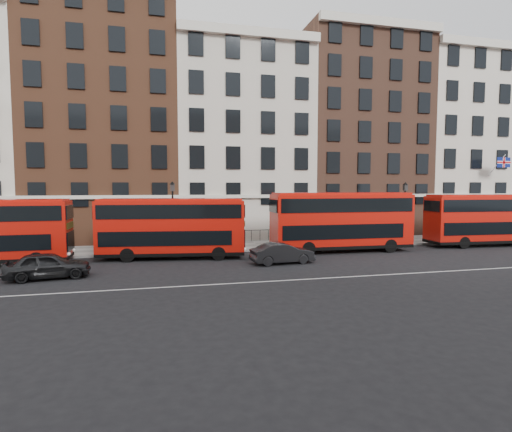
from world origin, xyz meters
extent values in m
plane|color=black|center=(0.00, 0.00, 0.00)|extent=(120.00, 120.00, 0.00)
cube|color=slate|center=(0.00, 10.50, 0.07)|extent=(80.00, 5.00, 0.15)
cube|color=gray|center=(0.00, 8.00, 0.08)|extent=(80.00, 0.30, 0.16)
cube|color=white|center=(0.00, -2.00, 0.01)|extent=(70.00, 0.12, 0.01)
cube|color=brown|center=(-12.80, 18.00, 11.00)|extent=(12.80, 10.00, 22.00)
cube|color=#B7B1A1|center=(0.00, 18.00, 9.50)|extent=(12.80, 10.00, 19.00)
cube|color=beige|center=(0.00, 12.75, 18.60)|extent=(12.80, 0.50, 0.80)
cube|color=brown|center=(12.80, 18.00, 10.50)|extent=(12.80, 10.00, 21.00)
cube|color=beige|center=(12.80, 12.75, 20.60)|extent=(12.80, 0.50, 0.80)
cube|color=beige|center=(25.60, 18.00, 10.00)|extent=(12.80, 10.00, 20.00)
cube|color=beige|center=(25.60, 12.75, 19.60)|extent=(12.80, 0.50, 0.80)
cube|color=black|center=(-13.83, 6.23, 1.49)|extent=(0.10, 2.11, 1.25)
cube|color=black|center=(-13.83, 6.23, 2.51)|extent=(0.10, 1.82, 0.40)
cylinder|color=black|center=(-15.63, 5.13, 0.48)|extent=(0.96, 0.28, 0.96)
cylinder|color=black|center=(-15.65, 7.28, 0.48)|extent=(0.96, 0.28, 0.96)
cube|color=#B91209|center=(-7.20, 6.17, 2.22)|extent=(10.24, 3.66, 3.77)
cube|color=black|center=(-7.20, 6.17, 0.45)|extent=(10.25, 3.69, 0.23)
cube|color=black|center=(-7.49, 6.21, 1.57)|extent=(9.12, 3.58, 1.00)
cube|color=black|center=(-7.20, 6.17, 3.39)|extent=(9.87, 3.68, 0.95)
cube|color=#B91209|center=(-7.20, 6.17, 4.15)|extent=(9.93, 3.43, 0.17)
cube|color=black|center=(-2.20, 5.52, 1.48)|extent=(0.35, 2.09, 1.24)
cube|color=black|center=(-2.20, 5.52, 2.50)|extent=(0.31, 1.81, 0.40)
cylinder|color=black|center=(-4.13, 4.69, 0.48)|extent=(0.98, 0.39, 0.95)
cylinder|color=black|center=(-3.85, 6.81, 0.48)|extent=(0.98, 0.39, 0.95)
cylinder|color=black|center=(-10.18, 5.48, 0.48)|extent=(0.98, 0.39, 0.95)
cylinder|color=black|center=(-9.90, 7.60, 0.48)|extent=(0.98, 0.39, 0.95)
cube|color=#B91209|center=(5.71, 6.17, 2.41)|extent=(10.96, 2.85, 4.10)
cube|color=black|center=(5.71, 6.17, 0.49)|extent=(10.96, 2.89, 0.25)
cube|color=black|center=(5.39, 6.18, 1.71)|extent=(9.72, 2.90, 1.09)
cube|color=black|center=(5.71, 6.17, 3.69)|extent=(10.55, 2.92, 1.04)
cube|color=#B91209|center=(5.71, 6.17, 4.52)|extent=(10.64, 2.63, 0.19)
cube|color=black|center=(11.20, 6.04, 1.61)|extent=(0.14, 2.29, 1.35)
cube|color=black|center=(11.20, 6.04, 2.72)|extent=(0.13, 1.97, 0.44)
cylinder|color=black|center=(9.21, 4.93, 0.52)|extent=(1.04, 0.31, 1.04)
cylinder|color=black|center=(9.26, 7.25, 0.52)|extent=(1.04, 0.31, 1.04)
cylinder|color=black|center=(2.57, 5.08, 0.52)|extent=(1.04, 0.31, 1.04)
cylinder|color=black|center=(2.62, 7.40, 0.52)|extent=(1.04, 0.31, 1.04)
cube|color=#B91209|center=(19.19, 6.17, 2.30)|extent=(10.54, 3.11, 3.92)
cube|color=black|center=(19.19, 6.17, 0.47)|extent=(10.54, 3.14, 0.24)
cube|color=black|center=(18.89, 6.19, 1.64)|extent=(9.36, 3.11, 1.04)
cube|color=black|center=(19.19, 6.17, 3.52)|extent=(10.15, 3.16, 0.99)
cube|color=#B91209|center=(19.19, 6.17, 4.31)|extent=(10.23, 2.89, 0.18)
cylinder|color=black|center=(22.62, 7.07, 0.50)|extent=(1.01, 0.34, 0.99)
cylinder|color=black|center=(16.15, 5.24, 0.50)|extent=(1.01, 0.34, 0.99)
cylinder|color=black|center=(16.29, 7.46, 0.50)|extent=(1.01, 0.34, 0.99)
imported|color=black|center=(-14.05, 1.45, 0.74)|extent=(4.57, 2.43, 1.48)
imported|color=black|center=(-0.18, 2.64, 0.69)|extent=(4.32, 1.86, 1.38)
cylinder|color=black|center=(-7.07, 8.43, 2.45)|extent=(0.14, 0.14, 4.60)
cylinder|color=black|center=(-7.07, 8.43, 0.45)|extent=(0.32, 0.32, 0.60)
cube|color=#262626|center=(-7.07, 8.43, 5.00)|extent=(0.32, 0.32, 0.55)
cone|color=black|center=(-7.07, 8.43, 5.35)|extent=(0.44, 0.44, 0.25)
cylinder|color=black|center=(12.83, 8.57, 2.45)|extent=(0.14, 0.14, 4.60)
cylinder|color=black|center=(12.83, 8.57, 0.45)|extent=(0.32, 0.32, 0.60)
cube|color=#262626|center=(12.83, 8.57, 5.00)|extent=(0.32, 0.32, 0.55)
cone|color=black|center=(12.83, 8.57, 5.35)|extent=(0.44, 0.44, 0.25)
cylinder|color=black|center=(23.30, 8.40, 1.45)|extent=(0.12, 0.12, 2.60)
cube|color=black|center=(23.30, 8.25, 3.05)|extent=(0.25, 0.30, 0.75)
sphere|color=red|center=(23.30, 8.08, 3.27)|extent=(0.14, 0.14, 0.14)
sphere|color=#0C9919|center=(23.30, 8.08, 2.83)|extent=(0.14, 0.14, 0.14)
camera|label=1|loc=(-7.91, -22.30, 5.06)|focal=28.00mm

